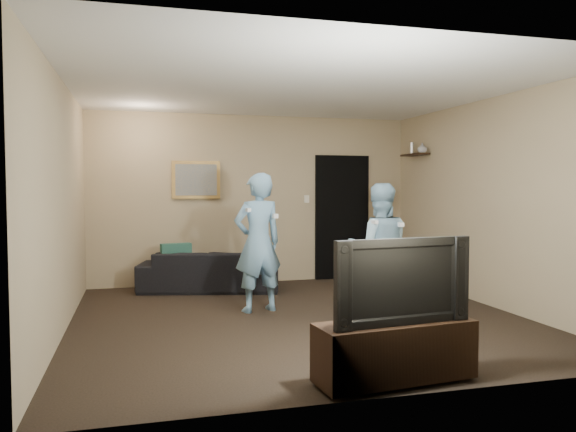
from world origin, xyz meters
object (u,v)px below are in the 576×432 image
object	(u,v)px
sofa	(210,271)
television	(396,280)
tv_console	(395,351)
wii_player_right	(379,249)
wii_player_left	(258,242)

from	to	relation	value
sofa	television	distance (m)	4.32
tv_console	wii_player_right	bearing A→B (deg)	62.93
sofa	television	world-z (taller)	television
television	wii_player_left	xyz separation A→B (m)	(-0.49, 2.68, 0.04)
sofa	tv_console	distance (m)	4.29
sofa	wii_player_right	distance (m)	2.72
sofa	wii_player_left	world-z (taller)	wii_player_left
sofa	wii_player_left	distance (m)	1.65
wii_player_left	tv_console	bearing A→B (deg)	-79.61
tv_console	wii_player_left	xyz separation A→B (m)	(-0.49, 2.68, 0.58)
tv_console	wii_player_right	size ratio (longest dim) A/B	0.81
television	wii_player_right	distance (m)	2.28
sofa	wii_player_right	world-z (taller)	wii_player_right
wii_player_right	tv_console	bearing A→B (deg)	-111.16
tv_console	wii_player_right	world-z (taller)	wii_player_right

